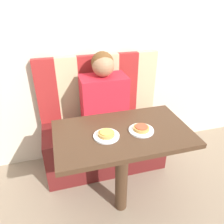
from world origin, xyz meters
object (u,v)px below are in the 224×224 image
(plate_right, at_px, (141,130))
(pizza_right, at_px, (141,128))
(person, at_px, (104,94))
(plate_left, at_px, (106,136))
(pizza_left, at_px, (106,134))

(plate_right, xyz_separation_m, pizza_right, (0.00, 0.00, 0.02))
(person, distance_m, plate_right, 0.60)
(plate_right, relative_size, pizza_right, 1.58)
(plate_right, distance_m, pizza_right, 0.02)
(plate_left, xyz_separation_m, pizza_left, (0.00, 0.00, 0.02))
(plate_right, distance_m, pizza_left, 0.25)
(plate_left, bearing_deg, person, 77.99)
(person, distance_m, pizza_right, 0.60)
(person, relative_size, plate_left, 4.01)
(plate_right, bearing_deg, pizza_left, 180.00)
(plate_left, height_order, plate_right, same)
(plate_left, distance_m, pizza_left, 0.02)
(pizza_left, xyz_separation_m, pizza_right, (0.25, 0.00, 0.00))
(pizza_right, bearing_deg, person, 102.01)
(person, bearing_deg, pizza_left, -102.01)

